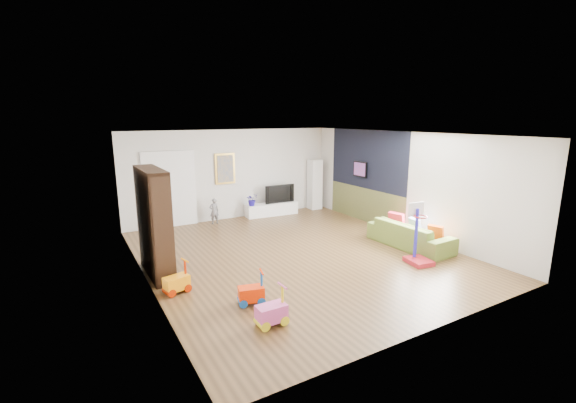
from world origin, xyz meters
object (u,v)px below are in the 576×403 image
media_console (271,209)px  bookshelf (154,223)px  basketball_hoop (421,234)px  sofa (410,234)px

media_console → bookshelf: size_ratio=0.79×
media_console → basketball_hoop: (0.78, -5.25, 0.46)m
bookshelf → sofa: bearing=-14.3°
bookshelf → basketball_hoop: bearing=-25.1°
media_console → bookshelf: (-4.16, -3.03, 0.86)m
bookshelf → basketball_hoop: size_ratio=1.62×
media_console → bookshelf: 5.22m
sofa → basketball_hoop: size_ratio=1.60×
media_console → basketball_hoop: 5.33m
bookshelf → sofa: (5.61, -1.34, -0.75)m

